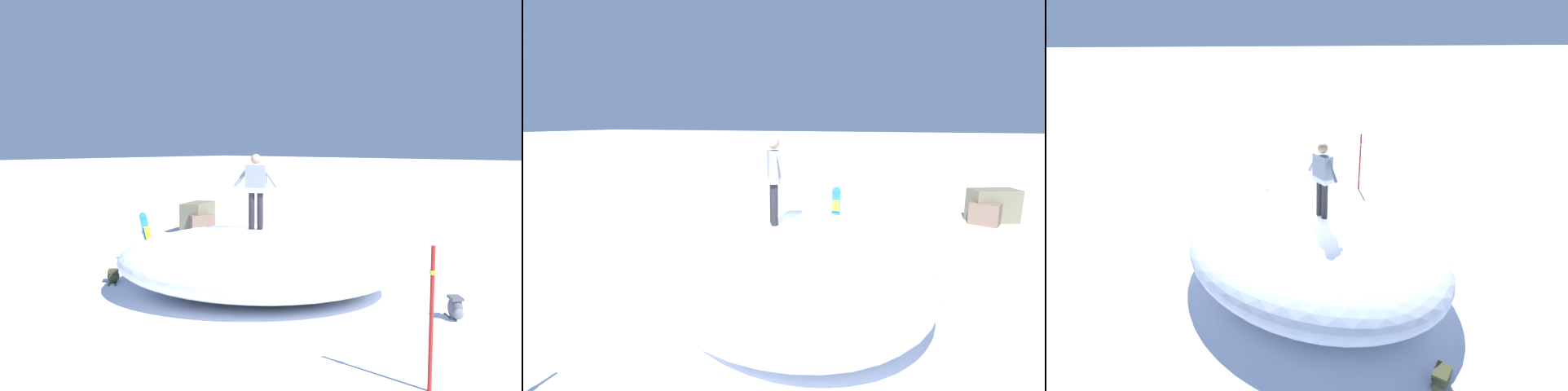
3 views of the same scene
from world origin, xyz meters
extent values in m
plane|color=white|center=(0.00, 0.00, 0.00)|extent=(240.00, 240.00, 0.00)
ellipsoid|color=white|center=(0.26, -0.34, 0.77)|extent=(8.59, 8.22, 1.54)
cylinder|color=black|center=(0.40, -0.52, 1.96)|extent=(0.14, 0.14, 0.85)
cylinder|color=black|center=(0.22, -0.61, 1.96)|extent=(0.14, 0.14, 0.85)
cube|color=#8C939E|center=(0.31, -0.56, 2.70)|extent=(0.52, 0.41, 0.63)
sphere|color=tan|center=(0.31, -0.56, 3.16)|extent=(0.23, 0.23, 0.23)
cylinder|color=#8C939E|center=(0.59, -0.41, 2.76)|extent=(0.39, 0.26, 0.52)
cylinder|color=#8C939E|center=(0.02, -0.72, 2.76)|extent=(0.39, 0.26, 0.52)
ellipsoid|color=#383D23|center=(-3.19, -2.09, 0.16)|extent=(0.53, 0.51, 0.31)
ellipsoid|color=#4B5131|center=(-3.34, -1.96, 0.11)|extent=(0.24, 0.25, 0.15)
cube|color=#383D23|center=(-3.19, -2.09, 0.29)|extent=(0.44, 0.43, 0.06)
cylinder|color=#383D23|center=(-3.06, -2.31, 0.01)|extent=(0.26, 0.23, 0.04)
cylinder|color=#383D23|center=(-2.95, -2.18, 0.01)|extent=(0.26, 0.23, 0.04)
ellipsoid|color=#4C4C51|center=(4.53, 0.68, 0.24)|extent=(0.48, 0.48, 0.47)
ellipsoid|color=slate|center=(4.66, 0.55, 0.17)|extent=(0.23, 0.22, 0.23)
cube|color=#4C4C51|center=(4.53, 0.68, 0.44)|extent=(0.40, 0.41, 0.06)
cylinder|color=#4C4C51|center=(4.44, 0.90, 0.01)|extent=(0.22, 0.23, 0.04)
cylinder|color=#4C4C51|center=(4.33, 0.79, 0.01)|extent=(0.22, 0.23, 0.04)
cylinder|color=#A51E19|center=(5.53, -2.73, 1.05)|extent=(0.06, 0.06, 2.09)
cylinder|color=yellow|center=(5.53, -2.73, 1.71)|extent=(0.10, 0.10, 0.06)
camera|label=1|loc=(8.66, -9.95, 3.48)|focal=37.88mm
camera|label=2|loc=(6.95, 1.99, 3.58)|focal=25.15mm
camera|label=3|loc=(-7.78, 0.68, 5.57)|focal=27.21mm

